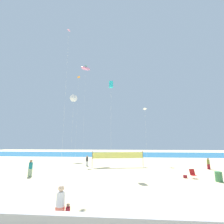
% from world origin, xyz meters
% --- Properties ---
extents(ground_plane, '(120.00, 120.00, 0.00)m').
position_xyz_m(ground_plane, '(0.00, 0.00, 0.00)').
color(ground_plane, beige).
extents(ocean_band, '(120.00, 20.00, 0.01)m').
position_xyz_m(ocean_band, '(0.00, 33.31, 0.00)').
color(ocean_band, '#1E6B99').
rests_on(ocean_band, ground).
extents(mother_figure, '(0.39, 0.39, 1.69)m').
position_xyz_m(mother_figure, '(-2.58, -8.78, 0.90)').
color(mother_figure, '#EA7260').
rests_on(mother_figure, ground).
extents(toddler_figure, '(0.21, 0.21, 0.93)m').
position_xyz_m(toddler_figure, '(-2.20, -8.81, 0.50)').
color(toddler_figure, '#7A3872').
rests_on(toddler_figure, ground).
extents(beachgoer_teal_shirt, '(0.41, 0.41, 1.77)m').
position_xyz_m(beachgoer_teal_shirt, '(-9.96, 0.77, 0.95)').
color(beachgoer_teal_shirt, '#99B28C').
rests_on(beachgoer_teal_shirt, ground).
extents(beachgoer_olive_shirt, '(0.35, 0.35, 1.52)m').
position_xyz_m(beachgoer_olive_shirt, '(11.95, 7.17, 0.81)').
color(beachgoer_olive_shirt, maroon).
rests_on(beachgoer_olive_shirt, ground).
extents(beachgoer_charcoal_shirt, '(0.36, 0.36, 1.57)m').
position_xyz_m(beachgoer_charcoal_shirt, '(-5.57, 8.84, 0.84)').
color(beachgoer_charcoal_shirt, white).
rests_on(beachgoer_charcoal_shirt, ground).
extents(folding_beach_chair, '(0.52, 0.65, 0.89)m').
position_xyz_m(folding_beach_chair, '(7.49, 1.42, 0.47)').
color(folding_beach_chair, red).
rests_on(folding_beach_chair, ground).
extents(trash_barrel, '(0.64, 0.64, 0.92)m').
position_xyz_m(trash_barrel, '(9.33, 0.08, 0.46)').
color(trash_barrel, '#3F7F4C').
rests_on(trash_barrel, ground).
extents(volleyball_net, '(7.69, 1.51, 2.40)m').
position_xyz_m(volleyball_net, '(-0.63, 8.05, 1.63)').
color(volleyball_net, '#4C4C51').
rests_on(volleyball_net, ground).
extents(beach_handbag, '(0.36, 0.18, 0.29)m').
position_xyz_m(beach_handbag, '(6.71, 1.45, 0.14)').
color(beach_handbag, maroon).
rests_on(beach_handbag, ground).
extents(kite_pink_diamond, '(0.48, 0.47, 20.58)m').
position_xyz_m(kite_pink_diamond, '(-7.77, 4.01, 18.43)').
color(kite_pink_diamond, silver).
rests_on(kite_pink_diamond, ground).
extents(kite_white_delta, '(1.79, 0.96, 15.08)m').
position_xyz_m(kite_white_delta, '(-11.82, 19.32, 14.16)').
color(kite_white_delta, silver).
rests_on(kite_white_delta, ground).
extents(kite_orange_diamond, '(0.78, 0.77, 18.06)m').
position_xyz_m(kite_orange_diamond, '(-9.62, 15.55, 17.37)').
color(kite_orange_diamond, silver).
rests_on(kite_orange_diamond, ground).
extents(kite_pink_inflatable, '(2.49, 2.41, 22.26)m').
position_xyz_m(kite_pink_inflatable, '(-8.98, 18.82, 21.54)').
color(kite_pink_inflatable, silver).
rests_on(kite_pink_inflatable, ground).
extents(kite_white_diamond, '(0.68, 0.69, 10.22)m').
position_xyz_m(kite_white_diamond, '(4.39, 13.53, 9.90)').
color(kite_white_diamond, silver).
rests_on(kite_white_diamond, ground).
extents(kite_cyan_box, '(0.63, 0.63, 12.43)m').
position_xyz_m(kite_cyan_box, '(-1.45, 5.17, 11.95)').
color(kite_cyan_box, silver).
rests_on(kite_cyan_box, ground).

